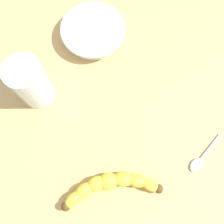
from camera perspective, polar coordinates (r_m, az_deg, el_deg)
wooden_tabletop at (r=59.33cm, az=-6.45°, el=-8.18°), size 120.00×120.00×3.00cm
banana at (r=55.02cm, az=0.01°, el=-16.23°), size 19.56×12.47×3.60cm
smoothie_glass at (r=58.06cm, az=-18.00°, el=6.52°), size 8.10×8.10×12.72cm
ceramic_bowl at (r=66.70cm, az=-4.12°, el=18.33°), size 16.58×16.58×3.91cm
teaspoon at (r=60.00cm, az=19.56°, el=-10.73°), size 11.29×3.05×0.80cm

